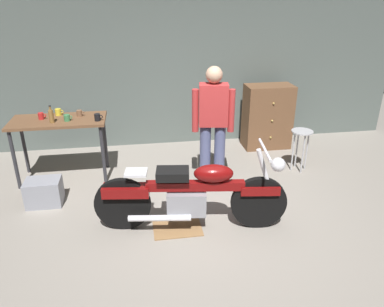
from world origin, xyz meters
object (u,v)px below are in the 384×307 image
Objects in this scene: mug_red_diner at (41,116)px; mug_brown_stoneware at (80,113)px; shop_stool at (301,140)px; wooden_dresser at (267,117)px; person_standing at (213,122)px; storage_bin at (44,192)px; mug_green_speckled at (67,118)px; mug_black_matte at (98,117)px; motorcycle at (192,194)px; mug_yellow_tall at (58,112)px; bottle at (51,116)px.

mug_red_diner reaches higher than mug_brown_stoneware.
wooden_dresser is (-0.18, 1.00, 0.05)m from shop_stool.
person_standing is at bearing -13.56° from mug_red_diner.
mug_green_speckled is at bearing 65.99° from storage_bin.
mug_red_diner is 0.52m from mug_brown_stoneware.
mug_black_matte is at bearing 176.85° from shop_stool.
storage_bin is (-3.49, -1.44, -0.38)m from wooden_dresser.
mug_black_matte is (-1.55, 0.37, 0.02)m from person_standing.
motorcycle is at bearing -40.72° from mug_red_diner.
mug_green_speckled is at bearing -60.18° from mug_yellow_tall.
wooden_dresser is at bearing 13.78° from bottle.
mug_black_matte is at bearing -0.93° from bottle.
wooden_dresser is at bearing 10.33° from mug_red_diner.
mug_green_speckled and mug_brown_stoneware have the same top height.
motorcycle is 1.30× the size of person_standing.
wooden_dresser reaches higher than storage_bin.
mug_black_matte is 0.61m from bottle.
mug_black_matte is 1.08× the size of mug_red_diner.
person_standing is 15.16× the size of mug_brown_stoneware.
person_standing is 14.47× the size of mug_black_matte.
person_standing is 6.93× the size of bottle.
shop_stool is (1.41, 0.21, -0.43)m from person_standing.
bottle reaches higher than wooden_dresser.
mug_brown_stoneware is (-0.27, 0.25, -0.01)m from mug_black_matte.
wooden_dresser is at bearing -126.13° from person_standing.
mug_black_matte is 0.48× the size of bottle.
person_standing reaches higher than mug_red_diner.
wooden_dresser is at bearing 13.75° from mug_green_speckled.
mug_red_diner is 0.97× the size of mug_brown_stoneware.
bottle is (-3.38, -0.83, 0.45)m from wooden_dresser.
bottle is at bearing 179.07° from mug_black_matte.
shop_stool is at bearing -3.15° from mug_black_matte.
mug_yellow_tall is at bearing 163.35° from mug_brown_stoneware.
mug_red_diner is at bearing 174.59° from shop_stool.
mug_green_speckled is 0.47× the size of bottle.
mug_red_diner is at bearing -173.57° from mug_brown_stoneware.
mug_green_speckled is (-3.37, 0.22, 0.45)m from shop_stool.
person_standing is at bearing -12.34° from mug_green_speckled.
motorcycle is at bearing 76.11° from person_standing.
mug_yellow_tall reaches higher than mug_brown_stoneware.
mug_brown_stoneware is (-3.05, -0.59, 0.39)m from wooden_dresser.
motorcycle is 2.29m from bottle.
shop_stool is at bearing 42.05° from motorcycle.
mug_black_matte is (0.41, -0.06, 0.00)m from mug_green_speckled.
motorcycle is 19.77× the size of mug_brown_stoneware.
mug_red_diner is (-2.33, 0.56, 0.02)m from person_standing.
motorcycle is at bearing -46.57° from mug_yellow_tall.
wooden_dresser reaches higher than mug_yellow_tall.
wooden_dresser is 4.56× the size of bottle.
mug_green_speckled is at bearing -2.96° from person_standing.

